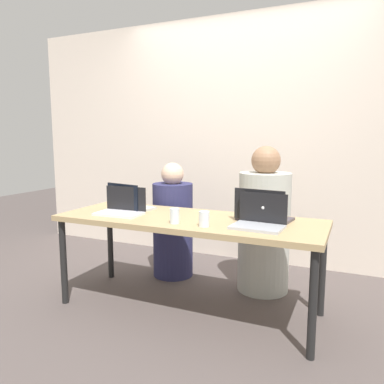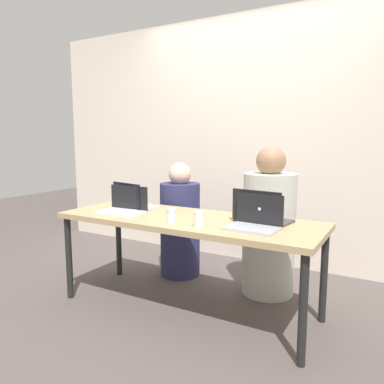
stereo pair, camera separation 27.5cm
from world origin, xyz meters
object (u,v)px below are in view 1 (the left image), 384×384
at_px(laptop_back_left, 129,204).
at_px(water_glass_right, 204,220).
at_px(laptop_front_right, 259,220).
at_px(laptop_front_left, 121,208).
at_px(laptop_back_right, 263,214).
at_px(water_glass_center, 175,217).
at_px(person_on_left, 173,226).
at_px(person_on_right, 264,227).

height_order(laptop_back_left, water_glass_right, laptop_back_left).
bearing_deg(laptop_front_right, laptop_front_left, -175.67).
distance_m(laptop_back_right, water_glass_center, 0.61).
relative_size(laptop_front_right, water_glass_right, 3.36).
relative_size(person_on_left, water_glass_right, 10.44).
xyz_separation_m(laptop_front_right, water_glass_right, (-0.33, -0.13, -0.00)).
distance_m(person_on_left, laptop_back_left, 0.59).
relative_size(laptop_front_left, water_glass_center, 3.42).
height_order(laptop_back_left, laptop_front_left, laptop_back_left).
bearing_deg(laptop_front_left, person_on_right, 33.43).
xyz_separation_m(laptop_front_right, laptop_front_left, (-1.07, -0.01, -0.00)).
relative_size(laptop_front_left, laptop_back_right, 0.91).
relative_size(person_on_right, laptop_back_right, 3.12).
bearing_deg(laptop_front_right, water_glass_right, -155.21).
relative_size(person_on_left, person_on_right, 0.87).
distance_m(person_on_right, laptop_back_right, 0.53).
xyz_separation_m(person_on_left, laptop_back_left, (-0.14, -0.50, 0.28)).
relative_size(person_on_left, laptop_back_right, 2.71).
relative_size(laptop_back_right, water_glass_center, 3.76).
height_order(person_on_right, laptop_back_right, person_on_right).
height_order(laptop_back_right, water_glass_center, laptop_back_right).
bearing_deg(laptop_back_left, laptop_front_right, -176.09).
xyz_separation_m(person_on_right, laptop_back_right, (0.10, -0.48, 0.21)).
bearing_deg(person_on_right, person_on_left, -6.93).
height_order(laptop_back_left, laptop_front_right, laptop_back_left).
height_order(laptop_front_right, water_glass_center, laptop_front_right).
height_order(laptop_front_left, water_glass_center, laptop_front_left).
xyz_separation_m(laptop_back_left, laptop_front_left, (0.04, -0.17, -0.00)).
bearing_deg(laptop_back_right, laptop_front_left, 18.54).
distance_m(laptop_back_right, water_glass_right, 0.44).
xyz_separation_m(laptop_front_right, water_glass_center, (-0.55, -0.13, -0.00)).
bearing_deg(water_glass_right, laptop_front_left, 170.68).
relative_size(person_on_right, laptop_front_left, 3.43).
bearing_deg(water_glass_right, person_on_right, 74.77).
bearing_deg(laptop_back_right, water_glass_center, 38.45).
bearing_deg(laptop_back_left, water_glass_center, 164.81).
bearing_deg(laptop_front_right, laptop_back_left, 175.60).
height_order(laptop_back_left, laptop_back_right, laptop_back_right).
height_order(laptop_front_right, laptop_front_left, laptop_front_right).
distance_m(laptop_back_left, laptop_front_right, 1.12).
relative_size(laptop_front_right, laptop_front_left, 0.96).
xyz_separation_m(person_on_left, water_glass_center, (0.42, -0.79, 0.28)).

